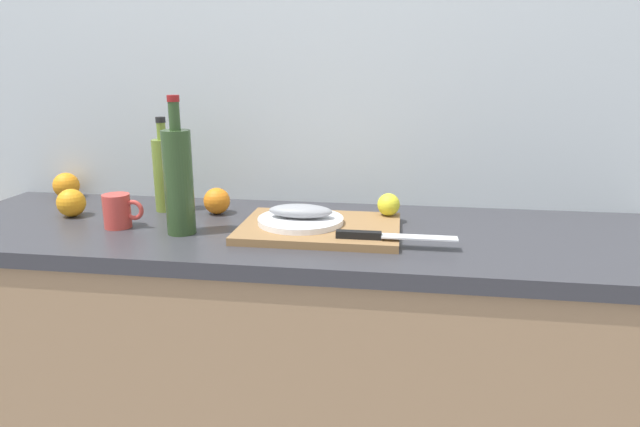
# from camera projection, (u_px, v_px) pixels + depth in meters

# --- Properties ---
(back_wall) EXTENTS (3.20, 0.05, 2.50)m
(back_wall) POSITION_uv_depth(u_px,v_px,m) (311.00, 91.00, 1.71)
(back_wall) COLOR silver
(back_wall) RESTS_ON ground_plane
(kitchen_counter) EXTENTS (2.00, 0.60, 0.90)m
(kitchen_counter) POSITION_uv_depth(u_px,v_px,m) (294.00, 375.00, 1.60)
(kitchen_counter) COLOR #9E7A56
(kitchen_counter) RESTS_ON ground_plane
(cutting_board) EXTENTS (0.42, 0.31, 0.02)m
(cutting_board) POSITION_uv_depth(u_px,v_px,m) (320.00, 228.00, 1.45)
(cutting_board) COLOR olive
(cutting_board) RESTS_ON kitchen_counter
(white_plate) EXTENTS (0.23, 0.23, 0.01)m
(white_plate) POSITION_uv_depth(u_px,v_px,m) (301.00, 220.00, 1.46)
(white_plate) COLOR white
(white_plate) RESTS_ON cutting_board
(fish_fillet) EXTENTS (0.17, 0.07, 0.04)m
(fish_fillet) POSITION_uv_depth(u_px,v_px,m) (301.00, 211.00, 1.45)
(fish_fillet) COLOR gray
(fish_fillet) RESTS_ON white_plate
(chef_knife) EXTENTS (0.29, 0.04, 0.02)m
(chef_knife) POSITION_uv_depth(u_px,v_px,m) (381.00, 236.00, 1.32)
(chef_knife) COLOR silver
(chef_knife) RESTS_ON cutting_board
(lemon_0) EXTENTS (0.06, 0.06, 0.06)m
(lemon_0) POSITION_uv_depth(u_px,v_px,m) (389.00, 205.00, 1.53)
(lemon_0) COLOR yellow
(lemon_0) RESTS_ON cutting_board
(olive_oil_bottle) EXTENTS (0.06, 0.06, 0.28)m
(olive_oil_bottle) POSITION_uv_depth(u_px,v_px,m) (164.00, 173.00, 1.64)
(olive_oil_bottle) COLOR olive
(olive_oil_bottle) RESTS_ON kitchen_counter
(wine_bottle) EXTENTS (0.07, 0.07, 0.35)m
(wine_bottle) POSITION_uv_depth(u_px,v_px,m) (179.00, 180.00, 1.41)
(wine_bottle) COLOR #2D4723
(wine_bottle) RESTS_ON kitchen_counter
(coffee_mug_0) EXTENTS (0.11, 0.07, 0.09)m
(coffee_mug_0) POSITION_uv_depth(u_px,v_px,m) (118.00, 211.00, 1.48)
(coffee_mug_0) COLOR #CC3F38
(coffee_mug_0) RESTS_ON kitchen_counter
(orange_0) EXTENTS (0.08, 0.08, 0.08)m
(orange_0) POSITION_uv_depth(u_px,v_px,m) (217.00, 201.00, 1.62)
(orange_0) COLOR orange
(orange_0) RESTS_ON kitchen_counter
(orange_1) EXTENTS (0.08, 0.08, 0.08)m
(orange_1) POSITION_uv_depth(u_px,v_px,m) (66.00, 185.00, 1.82)
(orange_1) COLOR orange
(orange_1) RESTS_ON kitchen_counter
(orange_2) EXTENTS (0.08, 0.08, 0.08)m
(orange_2) POSITION_uv_depth(u_px,v_px,m) (71.00, 203.00, 1.59)
(orange_2) COLOR orange
(orange_2) RESTS_ON kitchen_counter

